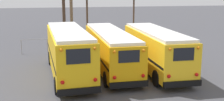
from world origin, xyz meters
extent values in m
plane|color=#424247|center=(0.00, 0.00, 0.00)|extent=(160.00, 160.00, 0.00)
cube|color=yellow|center=(-3.19, -0.83, 1.74)|extent=(2.95, 9.70, 2.75)
cube|color=white|center=(-3.19, -0.83, 3.21)|extent=(2.74, 9.31, 0.20)
cube|color=black|center=(-2.90, -5.65, 0.54)|extent=(2.44, 0.34, 0.36)
cube|color=black|center=(-2.90, -5.62, 2.49)|extent=(1.31, 0.11, 0.82)
sphere|color=red|center=(-3.79, -5.71, 1.12)|extent=(0.22, 0.22, 0.22)
sphere|color=orange|center=(-3.79, -5.71, 2.89)|extent=(0.18, 0.18, 0.18)
sphere|color=red|center=(-2.01, -5.60, 1.12)|extent=(0.22, 0.22, 0.22)
sphere|color=orange|center=(-2.01, -5.60, 2.89)|extent=(0.18, 0.18, 0.18)
cube|color=black|center=(-4.39, -0.90, 1.53)|extent=(0.58, 9.37, 0.14)
cube|color=black|center=(-1.98, -0.76, 1.53)|extent=(0.58, 9.37, 0.14)
cylinder|color=black|center=(-4.51, 2.59, 0.52)|extent=(0.34, 1.05, 1.03)
cylinder|color=black|center=(-2.28, 2.72, 0.52)|extent=(0.34, 1.05, 1.03)
cylinder|color=black|center=(-4.09, -4.37, 0.52)|extent=(0.34, 1.05, 1.03)
cylinder|color=black|center=(-1.87, -4.24, 0.52)|extent=(0.34, 1.05, 1.03)
cube|color=#E5A00C|center=(0.00, 0.27, 1.55)|extent=(2.43, 10.66, 2.41)
cube|color=white|center=(0.00, 0.27, 2.85)|extent=(2.24, 10.23, 0.20)
cube|color=black|center=(0.06, -5.09, 0.53)|extent=(2.36, 0.23, 0.36)
cube|color=black|center=(0.06, -5.06, 2.21)|extent=(1.27, 0.04, 0.72)
sphere|color=red|center=(-0.81, -5.11, 1.01)|extent=(0.22, 0.22, 0.22)
sphere|color=orange|center=(-0.81, -5.11, 2.53)|extent=(0.18, 0.18, 0.18)
sphere|color=red|center=(0.93, -5.09, 1.01)|extent=(0.22, 0.22, 0.22)
sphere|color=orange|center=(0.93, -5.09, 2.53)|extent=(0.18, 0.18, 0.18)
cube|color=black|center=(-1.17, 0.26, 1.37)|extent=(0.14, 10.42, 0.14)
cube|color=black|center=(1.17, 0.28, 1.37)|extent=(0.14, 10.42, 0.14)
cylinder|color=black|center=(-1.12, 4.27, 0.50)|extent=(0.29, 0.99, 0.99)
cylinder|color=black|center=(1.03, 4.30, 0.50)|extent=(0.29, 0.99, 0.99)
cylinder|color=black|center=(-1.03, -3.76, 0.50)|extent=(0.29, 0.99, 0.99)
cylinder|color=black|center=(1.12, -3.74, 0.50)|extent=(0.29, 0.99, 0.99)
cube|color=yellow|center=(3.19, -1.00, 1.64)|extent=(2.39, 9.34, 2.53)
cube|color=white|center=(3.19, -1.00, 3.00)|extent=(2.20, 8.96, 0.20)
cube|color=black|center=(3.16, -5.70, 0.55)|extent=(2.38, 0.21, 0.36)
cube|color=black|center=(3.16, -5.68, 2.33)|extent=(1.28, 0.04, 0.76)
sphere|color=red|center=(2.29, -5.71, 1.07)|extent=(0.22, 0.22, 0.22)
sphere|color=orange|center=(2.29, -5.71, 2.68)|extent=(0.18, 0.18, 0.18)
sphere|color=red|center=(4.03, -5.72, 1.07)|extent=(0.22, 0.22, 0.22)
sphere|color=orange|center=(4.03, -5.72, 2.68)|extent=(0.18, 0.18, 0.18)
cube|color=black|center=(2.01, -0.99, 1.45)|extent=(0.08, 9.14, 0.14)
cube|color=black|center=(4.36, -1.01, 1.45)|extent=(0.08, 9.14, 0.14)
cylinder|color=black|center=(2.13, 2.37, 0.53)|extent=(0.29, 1.07, 1.06)
cylinder|color=black|center=(4.29, 2.35, 0.53)|extent=(0.29, 1.07, 1.06)
cylinder|color=black|center=(2.08, -4.36, 0.53)|extent=(0.29, 1.07, 1.06)
cylinder|color=black|center=(4.25, -4.37, 0.53)|extent=(0.29, 1.07, 1.06)
cylinder|color=brown|center=(-2.24, 9.73, 4.20)|extent=(0.32, 0.32, 8.40)
cylinder|color=brown|center=(7.77, 20.68, 2.58)|extent=(0.25, 0.25, 5.15)
cylinder|color=#473323|center=(-2.71, 18.21, 3.06)|extent=(0.42, 0.42, 6.12)
cylinder|color=brown|center=(0.70, 20.54, 2.59)|extent=(0.28, 0.28, 5.18)
cylinder|color=#939399|center=(-7.19, 6.86, 0.70)|extent=(0.06, 0.06, 1.40)
cylinder|color=#939399|center=(-4.79, 6.86, 0.70)|extent=(0.06, 0.06, 1.40)
cylinder|color=#939399|center=(-2.40, 6.86, 0.70)|extent=(0.06, 0.06, 1.40)
cylinder|color=#939399|center=(0.00, 6.86, 0.70)|extent=(0.06, 0.06, 1.40)
cylinder|color=#939399|center=(2.40, 6.86, 0.70)|extent=(0.06, 0.06, 1.40)
cylinder|color=#939399|center=(4.79, 6.86, 0.70)|extent=(0.06, 0.06, 1.40)
cylinder|color=#939399|center=(7.19, 6.86, 0.70)|extent=(0.06, 0.06, 1.40)
cylinder|color=#939399|center=(0.00, 6.86, 1.40)|extent=(14.38, 0.04, 0.04)
camera|label=1|loc=(-4.12, -20.25, 5.96)|focal=45.00mm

